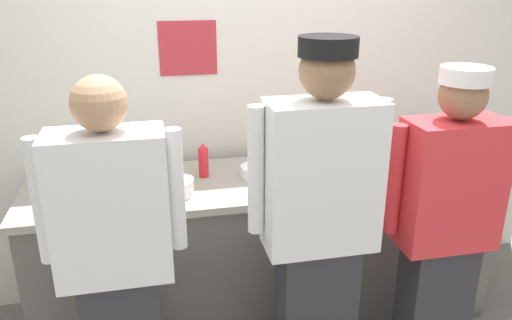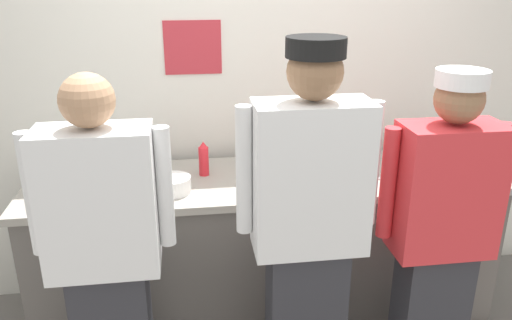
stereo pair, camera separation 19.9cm
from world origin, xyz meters
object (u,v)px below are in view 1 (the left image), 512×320
at_px(squeeze_bottle_primary, 309,150).
at_px(ramekin_red_sauce, 341,157).
at_px(plate_stack_front, 175,187).
at_px(chefs_knife, 379,174).
at_px(chef_center, 319,224).
at_px(squeeze_bottle_spare, 290,154).
at_px(chef_far_right, 444,226).
at_px(plate_stack_rear, 258,171).
at_px(chef_near_left, 116,258).
at_px(deli_cup, 356,168).
at_px(squeeze_bottle_secondary, 203,160).
at_px(ramekin_green_sauce, 286,179).
at_px(ramekin_orange_sauce, 364,153).
at_px(mixing_bowl_steel, 437,157).
at_px(sheet_tray, 105,188).

distance_m(squeeze_bottle_primary, ramekin_red_sauce, 0.22).
relative_size(plate_stack_front, chefs_knife, 0.70).
relative_size(chef_center, squeeze_bottle_spare, 8.24).
relative_size(chef_far_right, plate_stack_rear, 8.09).
height_order(plate_stack_rear, squeeze_bottle_primary, squeeze_bottle_primary).
xyz_separation_m(chef_near_left, deli_cup, (1.28, 0.51, 0.10)).
bearing_deg(squeeze_bottle_secondary, squeeze_bottle_primary, 6.44).
height_order(squeeze_bottle_secondary, ramekin_red_sauce, squeeze_bottle_secondary).
bearing_deg(ramekin_green_sauce, plate_stack_front, -177.17).
bearing_deg(deli_cup, ramekin_orange_sauce, 59.36).
relative_size(plate_stack_front, ramekin_green_sauce, 1.77).
relative_size(chef_center, squeeze_bottle_secondary, 8.88).
height_order(squeeze_bottle_primary, squeeze_bottle_spare, squeeze_bottle_spare).
height_order(squeeze_bottle_primary, deli_cup, squeeze_bottle_primary).
relative_size(chef_near_left, plate_stack_front, 8.58).
bearing_deg(squeeze_bottle_primary, squeeze_bottle_spare, -147.10).
bearing_deg(chefs_knife, ramekin_red_sauce, 116.90).
distance_m(chef_far_right, squeeze_bottle_spare, 0.92).
distance_m(chef_near_left, mixing_bowl_steel, 1.90).
distance_m(plate_stack_front, squeeze_bottle_secondary, 0.28).
distance_m(chef_near_left, plate_stack_rear, 1.00).
xyz_separation_m(chef_center, plate_stack_front, (-0.60, 0.52, 0.01)).
xyz_separation_m(plate_stack_rear, squeeze_bottle_secondary, (-0.30, 0.06, 0.06)).
bearing_deg(plate_stack_rear, squeeze_bottle_secondary, 168.35).
bearing_deg(chef_far_right, plate_stack_front, 157.16).
distance_m(mixing_bowl_steel, squeeze_bottle_spare, 0.87).
distance_m(chef_near_left, squeeze_bottle_secondary, 0.86).
distance_m(plate_stack_rear, mixing_bowl_steel, 1.06).
bearing_deg(squeeze_bottle_spare, squeeze_bottle_secondary, 177.68).
bearing_deg(plate_stack_front, chef_center, -40.97).
relative_size(squeeze_bottle_spare, ramekin_orange_sauce, 2.38).
bearing_deg(squeeze_bottle_spare, plate_stack_front, -163.44).
height_order(chef_center, chef_far_right, chef_center).
bearing_deg(plate_stack_front, squeeze_bottle_spare, 16.56).
distance_m(plate_stack_rear, squeeze_bottle_primary, 0.37).
bearing_deg(chefs_knife, plate_stack_front, -178.64).
bearing_deg(mixing_bowl_steel, chef_center, -147.36).
relative_size(ramekin_green_sauce, deli_cup, 0.99).
distance_m(mixing_bowl_steel, squeeze_bottle_secondary, 1.36).
distance_m(squeeze_bottle_secondary, chefs_knife, 0.99).
bearing_deg(ramekin_red_sauce, chef_near_left, -149.09).
bearing_deg(ramekin_orange_sauce, chef_far_right, -86.90).
xyz_separation_m(chef_near_left, chef_far_right, (1.51, -0.02, -0.01)).
height_order(squeeze_bottle_spare, ramekin_orange_sauce, squeeze_bottle_spare).
height_order(chef_far_right, squeeze_bottle_spare, chef_far_right).
xyz_separation_m(mixing_bowl_steel, squeeze_bottle_spare, (-0.86, 0.12, 0.04)).
height_order(chef_near_left, sheet_tray, chef_near_left).
height_order(chef_far_right, mixing_bowl_steel, chef_far_right).
bearing_deg(plate_stack_front, deli_cup, 1.13).
height_order(plate_stack_front, chefs_knife, plate_stack_front).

